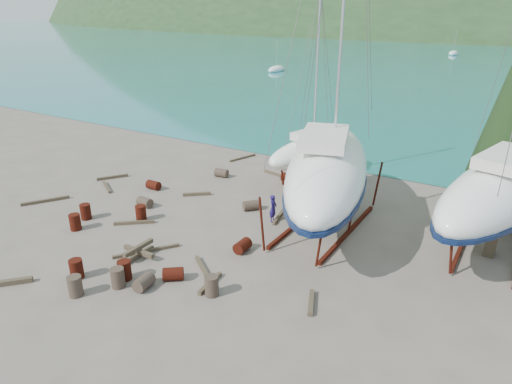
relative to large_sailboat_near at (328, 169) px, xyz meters
The scene contains 40 objects.
ground 7.24m from the large_sailboat_near, 122.28° to the right, with size 600.00×600.00×0.00m, color #5E544A.
far_house_left 195.17m from the large_sailboat_near, 108.96° to the left, with size 6.60×5.60×5.60m.
far_house_center 186.06m from the large_sailboat_near, 97.23° to the left, with size 6.60×5.60×5.60m.
moored_boat_left 64.07m from the large_sailboat_near, 121.48° to the left, with size 2.00×5.00×6.05m.
moored_boat_far 105.25m from the large_sailboat_near, 96.23° to the left, with size 2.00×5.00×6.05m.
large_sailboat_near is the anchor object (origin of this frame).
large_sailboat_far 8.18m from the large_sailboat_near, 15.48° to the left, with size 6.46×12.73×19.33m.
small_sailboat_shore 7.70m from the large_sailboat_near, 121.35° to the left, with size 4.31×7.97×12.17m.
worker 3.85m from the large_sailboat_near, 166.34° to the right, with size 0.57×0.37×1.55m, color #1D1355.
drum_0 13.55m from the large_sailboat_near, 147.68° to the right, with size 0.58×0.58×0.88m, color #51160E.
drum_1 10.53m from the large_sailboat_near, 114.43° to the right, with size 0.58×0.58×0.88m, color #2D2823.
drum_2 12.12m from the large_sailboat_near, behind, with size 0.58×0.58×0.88m, color #51160E.
drum_3 12.77m from the large_sailboat_near, 125.60° to the right, with size 0.58×0.58×0.88m, color #51160E.
drum_4 7.90m from the large_sailboat_near, 133.25° to the left, with size 0.58×0.58×0.88m, color #51160E.
drum_5 11.34m from the large_sailboat_near, 118.17° to the right, with size 0.58×0.58×0.88m, color #2D2823.
drum_6 5.85m from the large_sailboat_near, 118.32° to the right, with size 0.58×0.58×0.88m, color #51160E.
drum_8 13.51m from the large_sailboat_near, 153.45° to the right, with size 0.58×0.58×0.88m, color #51160E.
drum_9 10.45m from the large_sailboat_near, 158.86° to the left, with size 0.58×0.58×0.88m, color #2D2823.
drum_10 10.96m from the large_sailboat_near, 120.59° to the right, with size 0.58×0.58×0.88m, color #51160E.
drum_11 5.54m from the large_sailboat_near, behind, with size 0.58×0.58×0.88m, color #2D2823.
drum_12 9.31m from the large_sailboat_near, 113.78° to the right, with size 0.58×0.58×0.88m, color #51160E.
drum_14 10.48m from the large_sailboat_near, 153.99° to the right, with size 0.58×0.58×0.88m, color #51160E.
drum_15 11.05m from the large_sailboat_near, 163.85° to the right, with size 0.58×0.58×0.88m, color #2D2823.
drum_16 12.96m from the large_sailboat_near, 119.29° to the right, with size 0.58×0.58×0.88m, color #2D2823.
drum_17 8.70m from the large_sailboat_near, 100.17° to the right, with size 0.58×0.58×0.88m, color #2D2823.
timber_0 13.35m from the large_sailboat_near, 142.86° to the left, with size 0.14×2.55×0.14m, color brown.
timber_1 7.66m from the large_sailboat_near, 70.47° to the right, with size 0.19×1.59×0.19m, color brown.
timber_2 15.91m from the large_sailboat_near, behind, with size 0.19×2.10×0.19m, color brown.
timber_3 9.87m from the large_sailboat_near, 132.10° to the right, with size 0.15×3.20×0.15m, color brown.
timber_5 8.14m from the large_sailboat_near, 110.84° to the right, with size 0.16×2.88×0.16m, color brown.
timber_6 5.03m from the large_sailboat_near, 110.46° to the left, with size 0.19×1.60×0.19m, color brown.
timber_7 8.45m from the large_sailboat_near, 104.45° to the right, with size 0.17×1.72×0.17m, color brown.
timber_8 9.27m from the large_sailboat_near, behind, with size 0.19×1.75×0.19m, color brown.
timber_9 9.08m from the large_sailboat_near, 136.43° to the left, with size 0.15×2.32×0.15m, color brown.
timber_10 4.33m from the large_sailboat_near, behind, with size 0.16×3.08×0.16m, color brown.
timber_12 10.83m from the large_sailboat_near, 151.17° to the right, with size 0.17×2.17×0.17m, color brown.
timber_14 17.12m from the large_sailboat_near, 160.46° to the right, with size 0.18×2.74×0.18m, color brown.
timber_17 14.98m from the large_sailboat_near, behind, with size 0.16×2.09×0.16m, color brown.
timber_pile_fore 10.15m from the large_sailboat_near, 130.06° to the right, with size 1.80×1.80×0.60m.
timber_pile_aft 3.96m from the large_sailboat_near, 92.82° to the left, with size 1.80×1.80×0.60m.
Camera 1 is at (11.80, -15.15, 11.00)m, focal length 32.00 mm.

